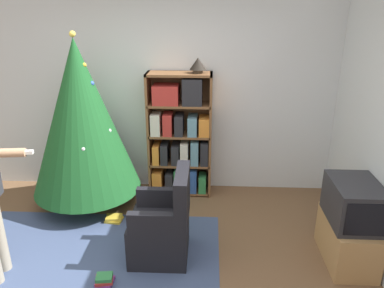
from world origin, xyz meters
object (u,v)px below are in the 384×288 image
object	(u,v)px
television	(354,203)
table_lamp	(198,64)
christmas_tree	(81,118)
armchair	(163,227)
bookshelf	(180,137)

from	to	relation	value
television	table_lamp	xyz separation A→B (m)	(-1.51, 1.35, 1.05)
table_lamp	christmas_tree	bearing A→B (deg)	-164.31
christmas_tree	armchair	xyz separation A→B (m)	(1.06, -0.99, -0.80)
bookshelf	christmas_tree	world-z (taller)	christmas_tree
bookshelf	christmas_tree	size ratio (longest dim) A/B	0.76
christmas_tree	table_lamp	world-z (taller)	christmas_tree
armchair	table_lamp	distance (m)	1.95
christmas_tree	television	bearing A→B (deg)	-18.92
christmas_tree	table_lamp	size ratio (longest dim) A/B	10.49
bookshelf	table_lamp	size ratio (longest dim) A/B	7.96
bookshelf	television	distance (m)	2.19
christmas_tree	table_lamp	distance (m)	1.50
christmas_tree	table_lamp	bearing A→B (deg)	15.69
bookshelf	armchair	distance (m)	1.43
armchair	table_lamp	size ratio (longest dim) A/B	4.60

